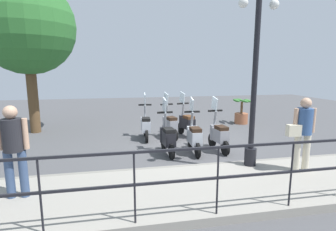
{
  "coord_description": "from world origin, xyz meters",
  "views": [
    {
      "loc": [
        -7.66,
        2.05,
        2.32
      ],
      "look_at": [
        0.2,
        0.5,
        0.9
      ],
      "focal_mm": 28.0,
      "sensor_mm": 36.0,
      "label": 1
    }
  ],
  "objects_px": {
    "pedestrian_distant": "(14,145)",
    "scooter_near_1": "(194,136)",
    "scooter_far_0": "(187,123)",
    "potted_palm": "(241,113)",
    "scooter_far_2": "(146,125)",
    "pedestrian_with_bag": "(303,129)",
    "tree_large": "(27,27)",
    "scooter_near_2": "(168,137)",
    "scooter_near_0": "(219,135)",
    "lamp_post_near": "(254,88)",
    "scooter_far_1": "(170,124)"
  },
  "relations": [
    {
      "from": "pedestrian_distant",
      "to": "scooter_near_1",
      "type": "xyz_separation_m",
      "value": [
        2.15,
        -3.79,
        -0.6
      ]
    },
    {
      "from": "scooter_far_0",
      "to": "scooter_near_1",
      "type": "bearing_deg",
      "value": 157.08
    },
    {
      "from": "potted_palm",
      "to": "scooter_far_2",
      "type": "bearing_deg",
      "value": 112.4
    },
    {
      "from": "scooter_far_0",
      "to": "scooter_far_2",
      "type": "distance_m",
      "value": 1.44
    },
    {
      "from": "pedestrian_with_bag",
      "to": "tree_large",
      "type": "bearing_deg",
      "value": 54.3
    },
    {
      "from": "tree_large",
      "to": "scooter_near_1",
      "type": "bearing_deg",
      "value": -124.63
    },
    {
      "from": "scooter_near_2",
      "to": "tree_large",
      "type": "bearing_deg",
      "value": 47.29
    },
    {
      "from": "tree_large",
      "to": "potted_palm",
      "type": "relative_size",
      "value": 5.14
    },
    {
      "from": "scooter_far_2",
      "to": "scooter_near_0",
      "type": "bearing_deg",
      "value": -128.33
    },
    {
      "from": "potted_palm",
      "to": "scooter_near_1",
      "type": "xyz_separation_m",
      "value": [
        -3.5,
        3.18,
        0.04
      ]
    },
    {
      "from": "pedestrian_distant",
      "to": "scooter_near_0",
      "type": "relative_size",
      "value": 1.03
    },
    {
      "from": "lamp_post_near",
      "to": "scooter_far_2",
      "type": "xyz_separation_m",
      "value": [
        3.24,
        2.03,
        -1.44
      ]
    },
    {
      "from": "scooter_near_1",
      "to": "scooter_far_1",
      "type": "distance_m",
      "value": 1.74
    },
    {
      "from": "tree_large",
      "to": "scooter_near_1",
      "type": "xyz_separation_m",
      "value": [
        -3.5,
        -5.07,
        -3.28
      ]
    },
    {
      "from": "pedestrian_with_bag",
      "to": "scooter_near_2",
      "type": "bearing_deg",
      "value": 53.4
    },
    {
      "from": "lamp_post_near",
      "to": "scooter_far_1",
      "type": "distance_m",
      "value": 3.74
    },
    {
      "from": "pedestrian_with_bag",
      "to": "tree_large",
      "type": "distance_m",
      "value": 9.2
    },
    {
      "from": "pedestrian_with_bag",
      "to": "scooter_near_0",
      "type": "distance_m",
      "value": 2.42
    },
    {
      "from": "potted_palm",
      "to": "pedestrian_distant",
      "type": "bearing_deg",
      "value": 129.07
    },
    {
      "from": "pedestrian_with_bag",
      "to": "scooter_far_2",
      "type": "bearing_deg",
      "value": 41.03
    },
    {
      "from": "scooter_near_1",
      "to": "scooter_far_1",
      "type": "height_order",
      "value": "same"
    },
    {
      "from": "pedestrian_distant",
      "to": "scooter_far_2",
      "type": "xyz_separation_m",
      "value": [
        3.87,
        -2.64,
        -0.6
      ]
    },
    {
      "from": "tree_large",
      "to": "scooter_far_2",
      "type": "distance_m",
      "value": 5.41
    },
    {
      "from": "tree_large",
      "to": "scooter_near_2",
      "type": "xyz_separation_m",
      "value": [
        -3.46,
        -4.32,
        -3.28
      ]
    },
    {
      "from": "potted_palm",
      "to": "scooter_near_2",
      "type": "relative_size",
      "value": 0.69
    },
    {
      "from": "tree_large",
      "to": "scooter_near_0",
      "type": "height_order",
      "value": "tree_large"
    },
    {
      "from": "scooter_far_1",
      "to": "potted_palm",
      "type": "bearing_deg",
      "value": -74.4
    },
    {
      "from": "pedestrian_with_bag",
      "to": "scooter_near_1",
      "type": "height_order",
      "value": "pedestrian_with_bag"
    },
    {
      "from": "scooter_far_1",
      "to": "tree_large",
      "type": "bearing_deg",
      "value": 57.66
    },
    {
      "from": "scooter_near_0",
      "to": "scooter_far_1",
      "type": "xyz_separation_m",
      "value": [
        1.65,
        1.09,
        0.0
      ]
    },
    {
      "from": "pedestrian_with_bag",
      "to": "potted_palm",
      "type": "relative_size",
      "value": 1.5
    },
    {
      "from": "lamp_post_near",
      "to": "scooter_near_1",
      "type": "distance_m",
      "value": 2.27
    },
    {
      "from": "lamp_post_near",
      "to": "pedestrian_distant",
      "type": "relative_size",
      "value": 2.52
    },
    {
      "from": "potted_palm",
      "to": "tree_large",
      "type": "bearing_deg",
      "value": 90.01
    },
    {
      "from": "scooter_near_0",
      "to": "scooter_near_1",
      "type": "relative_size",
      "value": 1.0
    },
    {
      "from": "scooter_near_2",
      "to": "scooter_far_1",
      "type": "distance_m",
      "value": 1.71
    },
    {
      "from": "scooter_far_2",
      "to": "potted_palm",
      "type": "bearing_deg",
      "value": -64.77
    },
    {
      "from": "scooter_near_0",
      "to": "scooter_near_2",
      "type": "height_order",
      "value": "same"
    },
    {
      "from": "pedestrian_with_bag",
      "to": "scooter_near_0",
      "type": "relative_size",
      "value": 1.03
    },
    {
      "from": "lamp_post_near",
      "to": "pedestrian_with_bag",
      "type": "height_order",
      "value": "lamp_post_near"
    },
    {
      "from": "pedestrian_distant",
      "to": "scooter_far_1",
      "type": "distance_m",
      "value": 5.21
    },
    {
      "from": "pedestrian_with_bag",
      "to": "tree_large",
      "type": "xyz_separation_m",
      "value": [
        5.56,
        6.82,
        2.68
      ]
    },
    {
      "from": "potted_palm",
      "to": "scooter_near_1",
      "type": "bearing_deg",
      "value": 137.81
    },
    {
      "from": "scooter_near_2",
      "to": "scooter_far_0",
      "type": "distance_m",
      "value": 2.05
    },
    {
      "from": "pedestrian_with_bag",
      "to": "tree_large",
      "type": "relative_size",
      "value": 0.29
    },
    {
      "from": "scooter_near_0",
      "to": "potted_palm",
      "type": "bearing_deg",
      "value": -39.71
    },
    {
      "from": "potted_palm",
      "to": "scooter_near_0",
      "type": "relative_size",
      "value": 0.69
    },
    {
      "from": "potted_palm",
      "to": "scooter_far_2",
      "type": "xyz_separation_m",
      "value": [
        -1.78,
        4.33,
        0.04
      ]
    },
    {
      "from": "potted_palm",
      "to": "scooter_far_0",
      "type": "bearing_deg",
      "value": 120.17
    },
    {
      "from": "pedestrian_distant",
      "to": "scooter_far_2",
      "type": "height_order",
      "value": "pedestrian_distant"
    }
  ]
}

